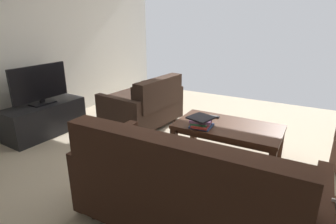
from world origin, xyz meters
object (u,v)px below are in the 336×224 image
object	(u,v)px
loveseat_near	(145,104)
coffee_table	(228,130)
tv_stand	(45,119)
book_stack	(201,122)
sofa_main	(191,188)
tv_remote	(213,116)
flat_tv	(40,84)

from	to	relation	value
loveseat_near	coffee_table	xyz separation A→B (m)	(-1.45, 0.44, 0.03)
tv_stand	book_stack	world-z (taller)	book_stack
sofa_main	coffee_table	bearing A→B (deg)	-85.56
sofa_main	loveseat_near	xyz separation A→B (m)	(1.54, -1.70, -0.04)
sofa_main	tv_remote	world-z (taller)	sofa_main
flat_tv	tv_stand	bearing A→B (deg)	58.26
flat_tv	book_stack	bearing A→B (deg)	-171.20
loveseat_near	book_stack	world-z (taller)	loveseat_near
loveseat_near	coffee_table	bearing A→B (deg)	163.09
tv_remote	coffee_table	bearing A→B (deg)	145.24
coffee_table	tv_stand	size ratio (longest dim) A/B	1.06
sofa_main	coffee_table	world-z (taller)	sofa_main
tv_stand	coffee_table	bearing A→B (deg)	-167.84
loveseat_near	tv_stand	xyz separation A→B (m)	(1.07, 0.98, -0.11)
coffee_table	flat_tv	bearing A→B (deg)	12.14
loveseat_near	book_stack	bearing A→B (deg)	152.02
sofa_main	flat_tv	distance (m)	2.73
tv_remote	book_stack	bearing A→B (deg)	88.49
book_stack	tv_remote	xyz separation A→B (m)	(-0.01, -0.36, -0.05)
coffee_table	tv_stand	xyz separation A→B (m)	(2.51, 0.54, -0.14)
tv_stand	flat_tv	world-z (taller)	flat_tv
book_stack	tv_remote	world-z (taller)	book_stack
sofa_main	tv_remote	size ratio (longest dim) A/B	11.36
loveseat_near	book_stack	distance (m)	1.35
tv_stand	loveseat_near	bearing A→B (deg)	-137.38
sofa_main	book_stack	size ratio (longest dim) A/B	6.00
book_stack	loveseat_near	bearing A→B (deg)	-27.98
book_stack	sofa_main	bearing A→B (deg)	108.48
sofa_main	tv_remote	bearing A→B (deg)	-76.38
sofa_main	tv_stand	distance (m)	2.71
book_stack	flat_tv	bearing A→B (deg)	8.80
tv_stand	tv_remote	bearing A→B (deg)	-162.50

